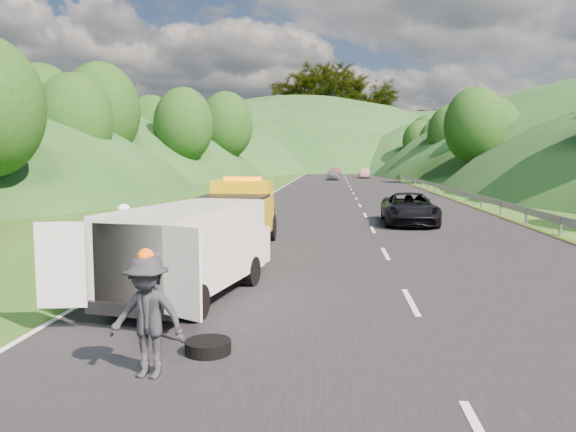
# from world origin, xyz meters

# --- Properties ---
(ground) EXTENTS (320.00, 320.00, 0.00)m
(ground) POSITION_xyz_m (0.00, 0.00, 0.00)
(ground) COLOR #38661E
(ground) RESTS_ON ground
(road_surface) EXTENTS (14.00, 200.00, 0.02)m
(road_surface) POSITION_xyz_m (3.00, 40.00, 0.01)
(road_surface) COLOR black
(road_surface) RESTS_ON ground
(guardrail) EXTENTS (0.06, 140.00, 1.52)m
(guardrail) POSITION_xyz_m (10.30, 52.50, 0.00)
(guardrail) COLOR gray
(guardrail) RESTS_ON ground
(tree_line_left) EXTENTS (14.00, 140.00, 14.00)m
(tree_line_left) POSITION_xyz_m (-19.00, 60.00, 0.00)
(tree_line_left) COLOR #224F17
(tree_line_left) RESTS_ON ground
(tree_line_right) EXTENTS (14.00, 140.00, 14.00)m
(tree_line_right) POSITION_xyz_m (23.00, 60.00, 0.00)
(tree_line_right) COLOR #224F17
(tree_line_right) RESTS_ON ground
(hills_backdrop) EXTENTS (201.00, 288.60, 44.00)m
(hills_backdrop) POSITION_xyz_m (6.50, 134.70, 0.00)
(hills_backdrop) COLOR #2D5B23
(hills_backdrop) RESTS_ON ground
(tow_truck) EXTENTS (2.15, 5.58, 2.39)m
(tow_truck) POSITION_xyz_m (-1.87, 4.75, 1.17)
(tow_truck) COLOR black
(tow_truck) RESTS_ON ground
(white_van) EXTENTS (3.52, 6.09, 2.04)m
(white_van) POSITION_xyz_m (-1.70, -1.99, 1.15)
(white_van) COLOR black
(white_van) RESTS_ON ground
(woman) EXTENTS (0.74, 0.82, 1.82)m
(woman) POSITION_xyz_m (-4.18, 0.62, 0.00)
(woman) COLOR white
(woman) RESTS_ON ground
(child) EXTENTS (0.53, 0.46, 0.91)m
(child) POSITION_xyz_m (-1.46, 0.68, 0.00)
(child) COLOR tan
(child) RESTS_ON ground
(worker) EXTENTS (1.21, 0.81, 1.73)m
(worker) POSITION_xyz_m (-1.21, -6.43, 0.00)
(worker) COLOR black
(worker) RESTS_ON ground
(suitcase) EXTENTS (0.36, 0.28, 0.51)m
(suitcase) POSITION_xyz_m (-4.72, 0.29, 0.26)
(suitcase) COLOR brown
(suitcase) RESTS_ON ground
(spare_tire) EXTENTS (0.73, 0.73, 0.20)m
(spare_tire) POSITION_xyz_m (-0.59, -5.42, 0.00)
(spare_tire) COLOR black
(spare_tire) RESTS_ON ground
(passing_suv) EXTENTS (2.56, 5.24, 1.43)m
(passing_suv) POSITION_xyz_m (4.80, 12.11, 0.00)
(passing_suv) COLOR black
(passing_suv) RESTS_ON ground
(dist_car_a) EXTENTS (1.62, 4.02, 1.37)m
(dist_car_a) POSITION_xyz_m (1.20, 61.95, 0.00)
(dist_car_a) COLOR #58575D
(dist_car_a) RESTS_ON ground
(dist_car_b) EXTENTS (1.46, 4.19, 1.38)m
(dist_car_b) POSITION_xyz_m (5.71, 69.45, 0.00)
(dist_car_b) COLOR #805556
(dist_car_b) RESTS_ON ground
(dist_car_c) EXTENTS (1.89, 4.64, 1.35)m
(dist_car_c) POSITION_xyz_m (1.62, 86.19, 0.00)
(dist_car_c) COLOR #9E4F5F
(dist_car_c) RESTS_ON ground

